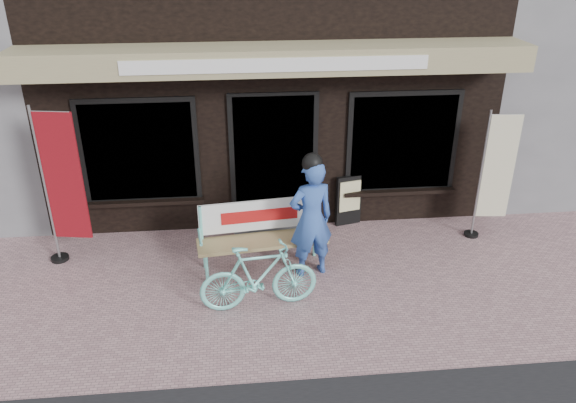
{
  "coord_description": "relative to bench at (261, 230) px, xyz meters",
  "views": [
    {
      "loc": [
        -0.56,
        -6.01,
        4.32
      ],
      "look_at": [
        0.09,
        0.7,
        1.05
      ],
      "focal_mm": 35.0,
      "sensor_mm": 36.0,
      "label": 1
    }
  ],
  "objects": [
    {
      "name": "menu_stand",
      "position": [
        1.46,
        1.13,
        -0.14
      ],
      "size": [
        0.42,
        0.18,
        0.84
      ],
      "rotation": [
        0.0,
        0.0,
        0.24
      ],
      "color": "black",
      "rests_on": "ground"
    },
    {
      "name": "storefront",
      "position": [
        0.27,
        4.15,
        2.42
      ],
      "size": [
        7.0,
        6.77,
        6.0
      ],
      "color": "black",
      "rests_on": "ground"
    },
    {
      "name": "nobori_red",
      "position": [
        -2.69,
        0.4,
        0.62
      ],
      "size": [
        0.69,
        0.29,
        2.31
      ],
      "rotation": [
        0.0,
        0.0,
        -0.17
      ],
      "color": "gray",
      "rests_on": "ground"
    },
    {
      "name": "bench",
      "position": [
        0.0,
        0.0,
        0.0
      ],
      "size": [
        1.83,
        0.66,
        0.97
      ],
      "rotation": [
        0.0,
        0.0,
        0.11
      ],
      "color": "#75E5D9",
      "rests_on": "ground"
    },
    {
      "name": "bicycle",
      "position": [
        -0.09,
        -0.96,
        -0.12
      ],
      "size": [
        1.52,
        0.57,
        0.89
      ],
      "primitive_type": "imported",
      "rotation": [
        0.0,
        0.0,
        1.68
      ],
      "color": "#75E5D9",
      "rests_on": "ground"
    },
    {
      "name": "nobori_cream",
      "position": [
        3.52,
        0.53,
        0.48
      ],
      "size": [
        0.6,
        0.24,
        2.03
      ],
      "rotation": [
        0.0,
        0.0,
        -0.09
      ],
      "color": "gray",
      "rests_on": "ground"
    },
    {
      "name": "ground",
      "position": [
        0.27,
        -0.81,
        -0.57
      ],
      "size": [
        70.0,
        70.0,
        0.0
      ],
      "primitive_type": "plane",
      "color": "#AA8286",
      "rests_on": "ground"
    },
    {
      "name": "person",
      "position": [
        0.66,
        -0.24,
        0.31
      ],
      "size": [
        0.69,
        0.53,
        1.78
      ],
      "rotation": [
        0.0,
        0.0,
        0.23
      ],
      "color": "#3258AD",
      "rests_on": "ground"
    }
  ]
}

